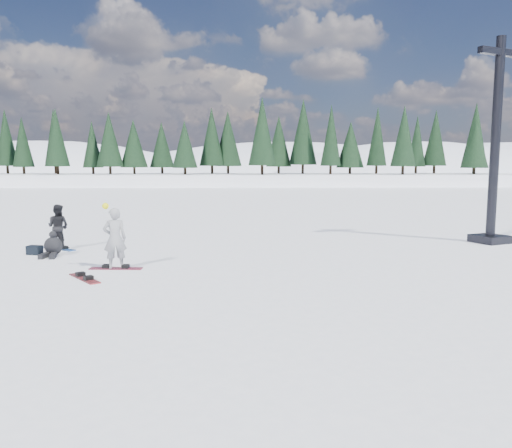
{
  "coord_description": "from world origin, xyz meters",
  "views": [
    {
      "loc": [
        3.33,
        -14.71,
        3.02
      ],
      "look_at": [
        3.7,
        0.97,
        1.1
      ],
      "focal_mm": 35.0,
      "sensor_mm": 36.0,
      "label": 1
    }
  ],
  "objects_px": {
    "snowboarder_woman": "(115,238)",
    "gear_bag": "(35,250)",
    "seated_rider": "(53,246)",
    "snowboarder_man": "(58,227)",
    "lift_tower": "(494,161)",
    "snowboard_loose_b": "(84,278)"
  },
  "relations": [
    {
      "from": "snowboarder_woman",
      "to": "snowboarder_man",
      "type": "relative_size",
      "value": 1.21
    },
    {
      "from": "snowboarder_man",
      "to": "seated_rider",
      "type": "relative_size",
      "value": 1.61
    },
    {
      "from": "snowboarder_man",
      "to": "snowboard_loose_b",
      "type": "relative_size",
      "value": 1.06
    },
    {
      "from": "snowboarder_man",
      "to": "seated_rider",
      "type": "height_order",
      "value": "snowboarder_man"
    },
    {
      "from": "snowboard_loose_b",
      "to": "snowboarder_woman",
      "type": "bearing_deg",
      "value": 118.9
    },
    {
      "from": "gear_bag",
      "to": "snowboard_loose_b",
      "type": "distance_m",
      "value": 4.53
    },
    {
      "from": "snowboarder_man",
      "to": "snowboarder_woman",
      "type": "bearing_deg",
      "value": 142.12
    },
    {
      "from": "snowboarder_man",
      "to": "gear_bag",
      "type": "height_order",
      "value": "snowboarder_man"
    },
    {
      "from": "lift_tower",
      "to": "seated_rider",
      "type": "height_order",
      "value": "lift_tower"
    },
    {
      "from": "lift_tower",
      "to": "snowboard_loose_b",
      "type": "relative_size",
      "value": 5.08
    },
    {
      "from": "lift_tower",
      "to": "snowboarder_woman",
      "type": "distance_m",
      "value": 14.0
    },
    {
      "from": "lift_tower",
      "to": "snowboarder_woman",
      "type": "height_order",
      "value": "lift_tower"
    },
    {
      "from": "lift_tower",
      "to": "seated_rider",
      "type": "bearing_deg",
      "value": 164.9
    },
    {
      "from": "snowboarder_man",
      "to": "snowboard_loose_b",
      "type": "bearing_deg",
      "value": 129.1
    },
    {
      "from": "seated_rider",
      "to": "gear_bag",
      "type": "distance_m",
      "value": 0.76
    },
    {
      "from": "snowboarder_woman",
      "to": "snowboard_loose_b",
      "type": "relative_size",
      "value": 1.28
    },
    {
      "from": "snowboarder_woman",
      "to": "gear_bag",
      "type": "height_order",
      "value": "snowboarder_woman"
    },
    {
      "from": "seated_rider",
      "to": "snowboarder_woman",
      "type": "bearing_deg",
      "value": -43.81
    },
    {
      "from": "snowboarder_man",
      "to": "gear_bag",
      "type": "distance_m",
      "value": 1.31
    },
    {
      "from": "lift_tower",
      "to": "snowboarder_woman",
      "type": "bearing_deg",
      "value": 175.2
    },
    {
      "from": "gear_bag",
      "to": "seated_rider",
      "type": "bearing_deg",
      "value": -19.82
    },
    {
      "from": "lift_tower",
      "to": "snowboarder_man",
      "type": "xyz_separation_m",
      "value": [
        -15.94,
        -1.07,
        -2.31
      ]
    }
  ]
}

